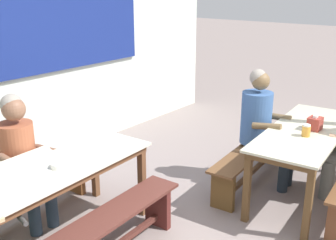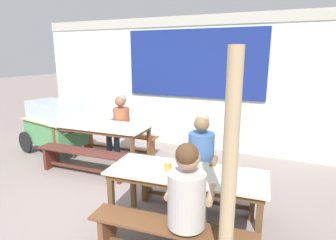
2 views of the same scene
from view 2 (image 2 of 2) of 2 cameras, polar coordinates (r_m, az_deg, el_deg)
name	(u,v)px [view 2 (image 2 of 2)]	position (r m, az deg, el deg)	size (l,w,h in m)	color
ground_plane	(105,201)	(4.17, -12.60, -15.83)	(40.00, 40.00, 0.00)	gray
backdrop_wall	(181,80)	(6.12, 2.57, 8.17)	(6.93, 0.23, 2.76)	silver
dining_table_far	(101,129)	(5.29, -13.40, -1.71)	(1.81, 0.84, 0.74)	silver
dining_table_near	(186,178)	(3.19, 3.71, -11.70)	(1.81, 0.83, 0.74)	beige
bench_far_back	(118,140)	(5.85, -10.12, -4.05)	(1.73, 0.37, 0.42)	brown
bench_far_front	(84,158)	(4.98, -16.79, -7.41)	(1.73, 0.38, 0.42)	#522821
bench_near_back	(197,187)	(3.84, 5.88, -13.44)	(1.70, 0.43, 0.42)	brown
bench_near_front	(170,238)	(2.92, 0.46, -22.80)	(1.66, 0.44, 0.42)	brown
food_cart	(55,124)	(6.14, -22.06, -0.70)	(1.68, 1.04, 1.08)	#509659
person_right_near_table	(200,159)	(3.60, 6.54, -7.89)	(0.48, 0.60, 1.29)	#1D262F
person_center_facing	(120,122)	(5.64, -9.78, -0.32)	(0.43, 0.53, 1.23)	#283848
person_near_front	(188,197)	(2.70, 4.08, -15.28)	(0.49, 0.56, 1.26)	#5F625A
tissue_box	(188,169)	(3.06, 4.09, -9.90)	(0.15, 0.12, 0.15)	maroon
condiment_jar	(168,166)	(3.15, -0.02, -9.37)	(0.08, 0.08, 0.12)	gold
soup_bowl	(99,125)	(5.17, -13.81, -1.06)	(0.14, 0.14, 0.04)	silver
wooden_support_post	(229,185)	(2.24, 12.27, -12.78)	(0.12, 0.12, 2.07)	tan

